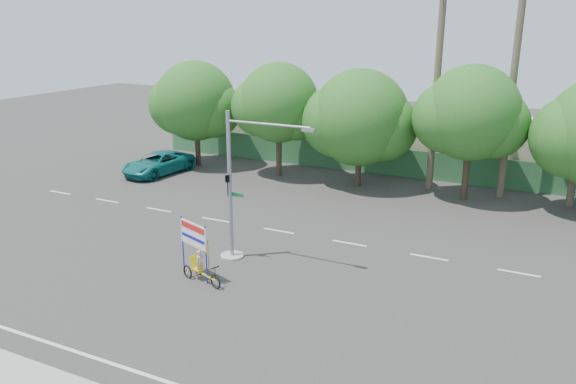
% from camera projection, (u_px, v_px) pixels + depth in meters
% --- Properties ---
extents(ground, '(120.00, 120.00, 0.00)m').
position_uv_depth(ground, '(234.00, 304.00, 22.31)').
color(ground, '#33302D').
rests_on(ground, ground).
extents(fence, '(38.00, 0.08, 2.00)m').
position_uv_depth(fence, '(387.00, 161.00, 40.52)').
color(fence, '#336B3D').
rests_on(fence, ground).
extents(building_left, '(12.00, 8.00, 4.00)m').
position_uv_depth(building_left, '(289.00, 126.00, 48.24)').
color(building_left, beige).
rests_on(building_left, ground).
extents(building_right, '(14.00, 8.00, 3.60)m').
position_uv_depth(building_right, '(512.00, 149.00, 40.84)').
color(building_right, beige).
rests_on(building_right, ground).
extents(tree_far_left, '(7.14, 6.00, 7.96)m').
position_uv_depth(tree_far_left, '(195.00, 103.00, 42.21)').
color(tree_far_left, '#473828').
rests_on(tree_far_left, ground).
extents(tree_left, '(6.66, 5.60, 8.07)m').
position_uv_depth(tree_left, '(278.00, 106.00, 39.22)').
color(tree_left, '#473828').
rests_on(tree_left, ground).
extents(tree_center, '(7.62, 6.40, 7.85)m').
position_uv_depth(tree_center, '(359.00, 120.00, 36.91)').
color(tree_center, '#473828').
rests_on(tree_center, ground).
extents(tree_right, '(6.90, 5.80, 8.36)m').
position_uv_depth(tree_right, '(471.00, 116.00, 33.79)').
color(tree_right, '#473828').
rests_on(tree_right, ground).
extents(palm_tall, '(3.73, 3.79, 17.45)m').
position_uv_depth(palm_tall, '(520.00, 26.00, 32.68)').
color(palm_tall, '#70604C').
rests_on(palm_tall, ground).
extents(palm_short, '(3.73, 3.79, 14.45)m').
position_uv_depth(palm_short, '(439.00, 52.00, 35.02)').
color(palm_short, '#70604C').
rests_on(palm_short, ground).
extents(traffic_signal, '(4.72, 1.10, 7.00)m').
position_uv_depth(traffic_signal, '(236.00, 200.00, 25.78)').
color(traffic_signal, gray).
rests_on(traffic_signal, ground).
extents(trike_billboard, '(2.57, 1.19, 2.67)m').
position_uv_depth(trike_billboard, '(198.00, 256.00, 24.17)').
color(trike_billboard, black).
rests_on(trike_billboard, ground).
extents(pickup_truck, '(3.40, 5.96, 1.57)m').
position_uv_depth(pickup_truck, '(158.00, 163.00, 40.88)').
color(pickup_truck, '#10716C').
rests_on(pickup_truck, ground).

